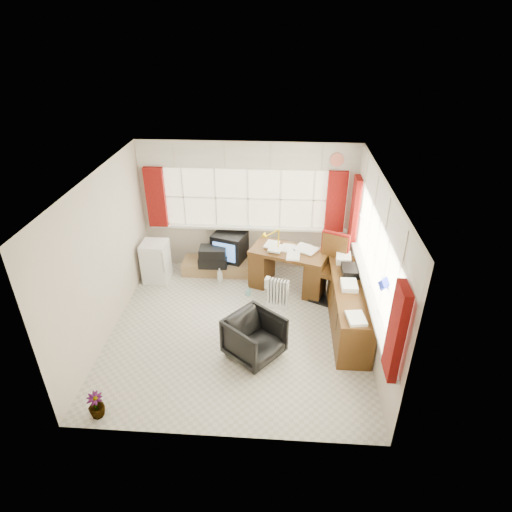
{
  "coord_description": "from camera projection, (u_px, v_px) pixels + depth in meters",
  "views": [
    {
      "loc": [
        0.65,
        -5.35,
        4.41
      ],
      "look_at": [
        0.25,
        0.55,
        1.05
      ],
      "focal_mm": 30.0,
      "sensor_mm": 36.0,
      "label": 1
    }
  ],
  "objects": [
    {
      "name": "overhead_cabinets",
      "position": [
        306.0,
        176.0,
        6.54
      ],
      "size": [
        3.98,
        3.98,
        0.48
      ],
      "color": "silver",
      "rests_on": "room_walls"
    },
    {
      "name": "radiator",
      "position": [
        278.0,
        296.0,
        7.29
      ],
      "size": [
        0.39,
        0.23,
        0.54
      ],
      "color": "white",
      "rests_on": "ground"
    },
    {
      "name": "window_back",
      "position": [
        248.0,
        224.0,
        8.08
      ],
      "size": [
        3.7,
        0.12,
        3.6
      ],
      "color": "beige",
      "rests_on": "room_walls"
    },
    {
      "name": "hifi_stack",
      "position": [
        213.0,
        257.0,
        8.02
      ],
      "size": [
        0.54,
        0.35,
        0.38
      ],
      "color": "black",
      "rests_on": "tv_bench"
    },
    {
      "name": "ground",
      "position": [
        238.0,
        329.0,
        6.86
      ],
      "size": [
        4.0,
        4.0,
        0.0
      ],
      "primitive_type": "plane",
      "color": "beige",
      "rests_on": "ground"
    },
    {
      "name": "task_chair",
      "position": [
        331.0,
        264.0,
        7.39
      ],
      "size": [
        0.67,
        0.68,
        1.19
      ],
      "color": "black",
      "rests_on": "ground"
    },
    {
      "name": "window_right",
      "position": [
        369.0,
        285.0,
        6.28
      ],
      "size": [
        0.12,
        3.7,
        3.6
      ],
      "color": "beige",
      "rests_on": "room_walls"
    },
    {
      "name": "desk_lamp",
      "position": [
        279.0,
        235.0,
        7.45
      ],
      "size": [
        0.16,
        0.14,
        0.41
      ],
      "color": "yellow",
      "rests_on": "desk"
    },
    {
      "name": "flower_vase",
      "position": [
        96.0,
        405.0,
        5.3
      ],
      "size": [
        0.27,
        0.27,
        0.36
      ],
      "primitive_type": "imported",
      "rotation": [
        0.0,
        0.0,
        0.38
      ],
      "color": "black",
      "rests_on": "ground"
    },
    {
      "name": "mini_fridge",
      "position": [
        156.0,
        261.0,
        7.96
      ],
      "size": [
        0.47,
        0.48,
        0.78
      ],
      "color": "white",
      "rests_on": "ground"
    },
    {
      "name": "tv_bench",
      "position": [
        219.0,
        266.0,
        8.32
      ],
      "size": [
        1.4,
        0.5,
        0.25
      ],
      "primitive_type": "cube",
      "color": "#A07A50",
      "rests_on": "ground"
    },
    {
      "name": "spray_bottle_b",
      "position": [
        248.0,
        291.0,
        7.64
      ],
      "size": [
        0.11,
        0.11,
        0.17
      ],
      "primitive_type": "imported",
      "rotation": [
        0.0,
        0.0,
        -0.49
      ],
      "color": "#83C4C1",
      "rests_on": "ground"
    },
    {
      "name": "office_chair",
      "position": [
        254.0,
        337.0,
        6.18
      ],
      "size": [
        1.01,
        1.01,
        0.66
      ],
      "primitive_type": "imported",
      "rotation": [
        0.0,
        0.0,
        0.89
      ],
      "color": "black",
      "rests_on": "ground"
    },
    {
      "name": "curtains",
      "position": [
        300.0,
        224.0,
        6.89
      ],
      "size": [
        3.83,
        3.83,
        1.15
      ],
      "color": "maroon",
      "rests_on": "room_walls"
    },
    {
      "name": "file_tray",
      "position": [
        351.0,
        270.0,
        6.88
      ],
      "size": [
        0.28,
        0.36,
        0.12
      ],
      "primitive_type": "cube",
      "rotation": [
        0.0,
        0.0,
        0.01
      ],
      "color": "black",
      "rests_on": "credenza"
    },
    {
      "name": "credenza",
      "position": [
        348.0,
        307.0,
        6.74
      ],
      "size": [
        0.5,
        2.0,
        0.85
      ],
      "color": "#583314",
      "rests_on": "ground"
    },
    {
      "name": "room_walls",
      "position": [
        236.0,
        247.0,
        6.12
      ],
      "size": [
        4.0,
        4.0,
        4.0
      ],
      "color": "beige",
      "rests_on": "ground"
    },
    {
      "name": "spray_bottle_a",
      "position": [
        220.0,
        275.0,
        8.01
      ],
      "size": [
        0.12,
        0.12,
        0.29
      ],
      "primitive_type": "imported",
      "rotation": [
        0.0,
        0.0,
        -0.06
      ],
      "color": "silver",
      "rests_on": "ground"
    },
    {
      "name": "desk",
      "position": [
        288.0,
        267.0,
        7.71
      ],
      "size": [
        1.48,
        1.05,
        0.81
      ],
      "color": "#583314",
      "rests_on": "ground"
    },
    {
      "name": "crt_tv",
      "position": [
        230.0,
        246.0,
        8.23
      ],
      "size": [
        0.72,
        0.69,
        0.53
      ],
      "color": "black",
      "rests_on": "tv_bench"
    }
  ]
}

